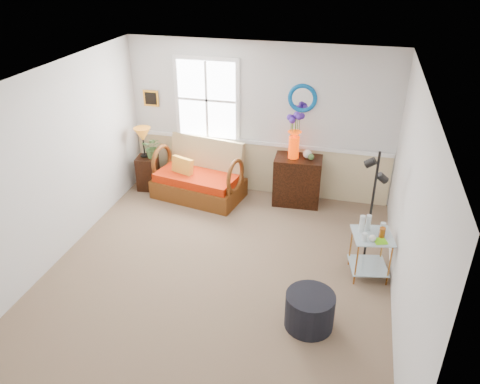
% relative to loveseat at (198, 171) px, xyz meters
% --- Properties ---
extents(floor, '(4.50, 5.00, 0.01)m').
position_rel_loveseat_xyz_m(floor, '(0.94, -2.00, -0.49)').
color(floor, brown).
rests_on(floor, ground).
extents(ceiling, '(4.50, 5.00, 0.01)m').
position_rel_loveseat_xyz_m(ceiling, '(0.94, -2.00, 2.11)').
color(ceiling, white).
rests_on(ceiling, walls).
extents(walls, '(4.51, 5.01, 2.60)m').
position_rel_loveseat_xyz_m(walls, '(0.94, -2.00, 0.81)').
color(walls, silver).
rests_on(walls, floor).
extents(wainscot, '(4.46, 0.02, 0.90)m').
position_rel_loveseat_xyz_m(wainscot, '(0.94, 0.48, -0.04)').
color(wainscot, '#C8B485').
rests_on(wainscot, walls).
extents(chair_rail, '(4.46, 0.04, 0.06)m').
position_rel_loveseat_xyz_m(chair_rail, '(0.94, 0.47, 0.43)').
color(chair_rail, white).
rests_on(chair_rail, walls).
extents(window, '(1.14, 0.06, 1.44)m').
position_rel_loveseat_xyz_m(window, '(0.04, 0.47, 1.11)').
color(window, white).
rests_on(window, walls).
extents(picture, '(0.28, 0.03, 0.28)m').
position_rel_loveseat_xyz_m(picture, '(-0.98, 0.48, 1.06)').
color(picture, orange).
rests_on(picture, walls).
extents(mirror, '(0.47, 0.07, 0.47)m').
position_rel_loveseat_xyz_m(mirror, '(1.64, 0.48, 1.26)').
color(mirror, '#006DA8').
rests_on(mirror, walls).
extents(loveseat, '(1.62, 1.10, 0.97)m').
position_rel_loveseat_xyz_m(loveseat, '(0.00, 0.00, 0.00)').
color(loveseat, brown).
rests_on(loveseat, floor).
extents(throw_pillow, '(0.41, 0.23, 0.40)m').
position_rel_loveseat_xyz_m(throw_pillow, '(-0.27, -0.04, 0.03)').
color(throw_pillow, orange).
rests_on(throw_pillow, loveseat).
extents(lamp_stand, '(0.38, 0.38, 0.61)m').
position_rel_loveseat_xyz_m(lamp_stand, '(-0.98, 0.08, -0.18)').
color(lamp_stand, '#371609').
rests_on(lamp_stand, floor).
extents(table_lamp, '(0.34, 0.34, 0.54)m').
position_rel_loveseat_xyz_m(table_lamp, '(-1.01, 0.09, 0.39)').
color(table_lamp, orange).
rests_on(table_lamp, lamp_stand).
extents(potted_plant, '(0.40, 0.43, 0.30)m').
position_rel_loveseat_xyz_m(potted_plant, '(-0.84, 0.09, 0.27)').
color(potted_plant, '#406232').
rests_on(potted_plant, lamp_stand).
extents(cabinet, '(0.80, 0.54, 0.83)m').
position_rel_loveseat_xyz_m(cabinet, '(1.67, 0.23, -0.07)').
color(cabinet, '#371609').
rests_on(cabinet, floor).
extents(flower_vase, '(0.23, 0.23, 0.76)m').
position_rel_loveseat_xyz_m(flower_vase, '(1.58, 0.22, 0.72)').
color(flower_vase, '#F23300').
rests_on(flower_vase, cabinet).
extents(side_table, '(0.59, 0.59, 0.63)m').
position_rel_loveseat_xyz_m(side_table, '(2.89, -1.51, -0.17)').
color(side_table, '#B6712C').
rests_on(side_table, floor).
extents(tabletop_items, '(0.51, 0.51, 0.24)m').
position_rel_loveseat_xyz_m(tabletop_items, '(2.88, -1.52, 0.26)').
color(tabletop_items, silver).
rests_on(tabletop_items, side_table).
extents(floor_lamp, '(0.26, 0.26, 1.66)m').
position_rel_loveseat_xyz_m(floor_lamp, '(2.84, -1.22, 0.34)').
color(floor_lamp, black).
rests_on(floor_lamp, floor).
extents(ottoman, '(0.68, 0.68, 0.44)m').
position_rel_loveseat_xyz_m(ottoman, '(2.25, -2.64, -0.27)').
color(ottoman, black).
rests_on(ottoman, floor).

